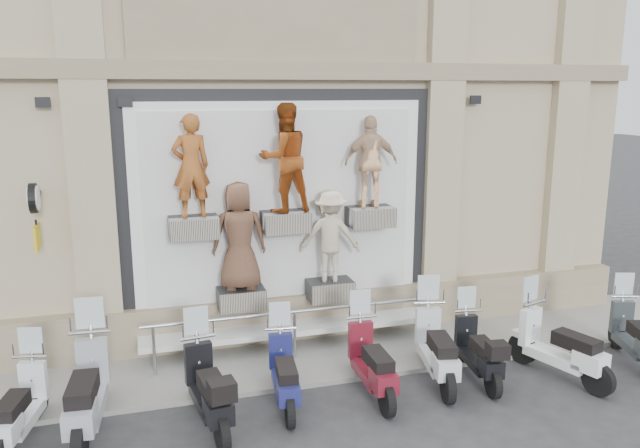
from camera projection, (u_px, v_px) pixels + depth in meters
The scene contains 15 objects.
ground at pixel (330, 420), 8.74m from camera, with size 90.00×90.00×0.00m, color #2E2E30.
sidewalk at pixel (294, 357), 10.70m from camera, with size 16.00×2.20×0.08m, color #999690.
building at pixel (238, 23), 14.02m from camera, with size 14.00×8.60×12.00m, color tan, non-canonical shape.
shop_vitrine at pixel (285, 214), 10.80m from camera, with size 5.60×0.89×4.30m.
guard_rail at pixel (295, 336), 10.52m from camera, with size 5.06×0.10×0.93m, color #9EA0A5, non-canonical shape.
clock_sign_bracket at pixel (35, 208), 9.38m from camera, with size 0.10×0.80×1.02m.
scooter_b at pixel (19, 394), 8.08m from camera, with size 0.49×1.70×1.38m, color silver, non-canonical shape.
scooter_c at pixel (86, 375), 8.24m from camera, with size 0.61×2.09×1.70m, color gray, non-canonical shape.
scooter_d at pixel (208, 374), 8.47m from camera, with size 0.55×1.87×1.52m, color black, non-canonical shape.
scooter_e at pixel (284, 361), 9.03m from camera, with size 0.50×1.72×1.40m, color navy, non-canonical shape.
scooter_f at pixel (372, 349), 9.33m from camera, with size 0.53×1.82×1.48m, color maroon, non-canonical shape.
scooter_g at pixel (437, 335), 9.76m from camera, with size 0.56×1.93×1.57m, color silver, non-canonical shape.
scooter_h at pixel (478, 339), 9.84m from camera, with size 0.49×1.69×1.37m, color black, non-canonical shape.
scooter_i at pixel (561, 333), 9.85m from camera, with size 0.56×1.91×1.55m, color white, non-canonical shape.
scooter_j at pixel (637, 324), 10.39m from camera, with size 0.51×1.76×1.43m, color #2A3034, non-canonical shape.
Camera 1 is at (-2.39, -7.58, 4.56)m, focal length 35.00 mm.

